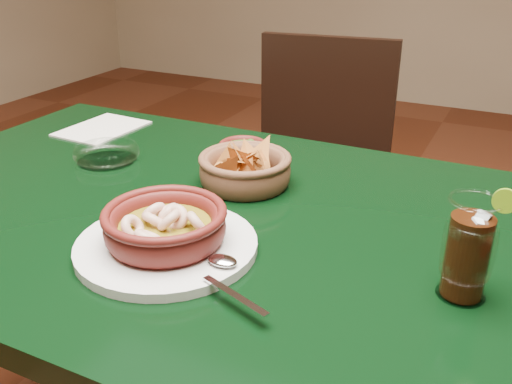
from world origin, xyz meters
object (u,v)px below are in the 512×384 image
at_px(cola_drink, 468,250).
at_px(chip_basket, 245,169).
at_px(dining_table, 191,254).
at_px(dining_chair, 314,185).
at_px(shrimp_plate, 166,231).

bearing_deg(cola_drink, chip_basket, 155.39).
bearing_deg(dining_table, chip_basket, 66.59).
height_order(chip_basket, cola_drink, cola_drink).
xyz_separation_m(dining_table, dining_chair, (-0.03, 0.71, -0.15)).
height_order(dining_table, dining_chair, dining_chair).
xyz_separation_m(shrimp_plate, chip_basket, (-0.00, 0.26, -0.00)).
height_order(dining_chair, chip_basket, dining_chair).
bearing_deg(cola_drink, shrimp_plate, -169.69).
bearing_deg(dining_chair, shrimp_plate, -84.41).
distance_m(dining_table, chip_basket, 0.18).
bearing_deg(shrimp_plate, dining_chair, 95.59).
distance_m(dining_table, shrimp_plate, 0.20).
relative_size(dining_table, shrimp_plate, 3.49).
height_order(dining_table, cola_drink, cola_drink).
bearing_deg(shrimp_plate, dining_table, 111.03).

